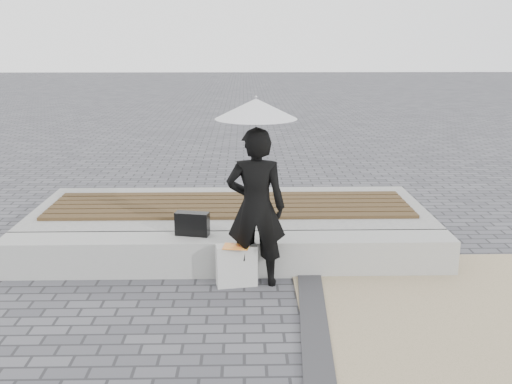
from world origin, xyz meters
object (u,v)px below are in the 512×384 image
at_px(seating_ledge, 228,254).
at_px(parasol, 256,109).
at_px(woman, 256,208).
at_px(handbag, 192,224).
at_px(canvas_tote, 236,265).

xyz_separation_m(seating_ledge, parasol, (0.30, -0.34, 1.65)).
height_order(woman, handbag, woman).
height_order(parasol, canvas_tote, parasol).
distance_m(seating_ledge, handbag, 0.52).
xyz_separation_m(parasol, canvas_tote, (-0.21, -0.04, -1.63)).
bearing_deg(parasol, woman, 0.00).
bearing_deg(parasol, handbag, 149.46).
height_order(seating_ledge, canvas_tote, canvas_tote).
distance_m(parasol, handbag, 1.54).
xyz_separation_m(parasol, handbag, (-0.70, 0.41, -1.32)).
bearing_deg(canvas_tote, handbag, 128.04).
distance_m(handbag, canvas_tote, 0.74).
bearing_deg(handbag, woman, -18.82).
xyz_separation_m(seating_ledge, woman, (0.30, -0.34, 0.63)).
height_order(seating_ledge, handbag, handbag).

